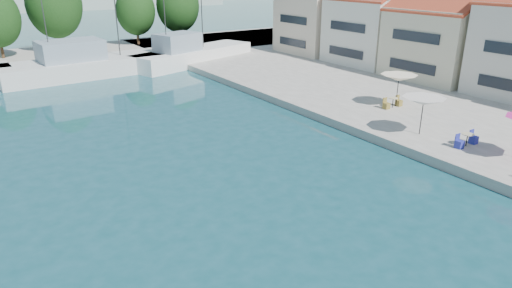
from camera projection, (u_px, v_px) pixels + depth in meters
quay_right at (453, 89)px, 41.54m from camera, size 32.00×92.00×0.60m
quay_far at (29, 60)px, 55.03m from camera, size 90.00×16.00×0.60m
building_04 at (446, 31)px, 43.22m from camera, size 9.00×8.80×9.20m
building_05 at (374, 20)px, 50.16m from camera, size 8.40×8.80×9.70m
building_06 at (321, 12)px, 57.10m from camera, size 9.00×8.80×10.20m
trawler_03 at (98, 64)px, 48.27m from camera, size 20.72×6.67×10.20m
trawler_04 at (191, 55)px, 53.49m from camera, size 16.54×8.89×10.20m
tree_06 at (54, 4)px, 57.34m from camera, size 6.80×6.80×10.07m
tree_07 at (136, 11)px, 62.95m from camera, size 5.36×5.36×7.93m
tree_08 at (178, 5)px, 64.64m from camera, size 6.04×6.04×8.94m
umbrella_white at (424, 101)px, 28.39m from camera, size 2.70×2.70×2.43m
umbrella_cream at (399, 78)px, 34.36m from camera, size 2.77×2.77×2.47m
cafe_table_02 at (467, 141)px, 27.13m from camera, size 1.82×0.70×0.76m
cafe_table_03 at (393, 104)px, 34.72m from camera, size 1.82×0.70×0.76m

